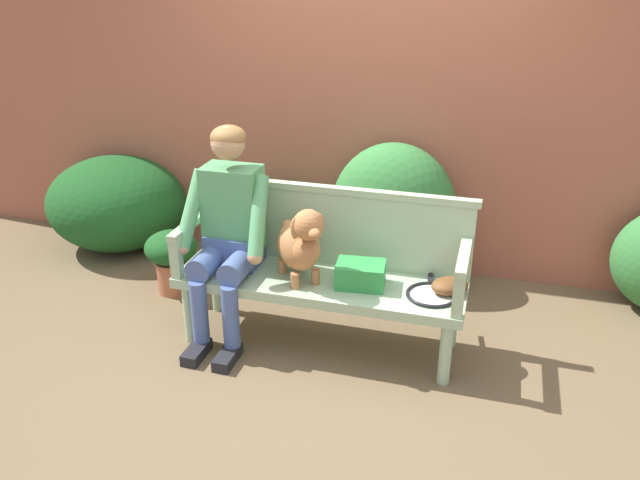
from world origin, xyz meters
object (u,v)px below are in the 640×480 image
(tennis_racket, at_px, (431,292))
(sports_bag, at_px, (361,274))
(dog_on_bench, at_px, (301,243))
(potted_plant, at_px, (172,256))
(garden_bench, at_px, (320,287))
(person_seated, at_px, (228,227))
(baseball_glove, at_px, (450,286))

(tennis_racket, height_order, sports_bag, sports_bag)
(dog_on_bench, height_order, tennis_racket, dog_on_bench)
(dog_on_bench, height_order, potted_plant, dog_on_bench)
(garden_bench, relative_size, dog_on_bench, 3.49)
(person_seated, relative_size, baseball_glove, 5.99)
(sports_bag, height_order, potted_plant, sports_bag)
(garden_bench, height_order, potted_plant, potted_plant)
(dog_on_bench, distance_m, potted_plant, 1.24)
(tennis_racket, bearing_deg, person_seated, -179.57)
(tennis_racket, bearing_deg, garden_bench, 179.52)
(person_seated, xyz_separation_m, potted_plant, (-0.62, 0.37, -0.44))
(tennis_racket, bearing_deg, potted_plant, 169.04)
(sports_bag, bearing_deg, person_seated, 179.86)
(garden_bench, relative_size, sports_bag, 6.13)
(person_seated, bearing_deg, dog_on_bench, -5.99)
(tennis_racket, relative_size, baseball_glove, 2.62)
(dog_on_bench, bearing_deg, garden_bench, 33.79)
(person_seated, relative_size, potted_plant, 2.89)
(person_seated, xyz_separation_m, tennis_racket, (1.22, 0.01, -0.26))
(potted_plant, bearing_deg, person_seated, -30.63)
(sports_bag, bearing_deg, potted_plant, 165.59)
(tennis_racket, bearing_deg, dog_on_bench, -175.57)
(garden_bench, distance_m, baseball_glove, 0.76)
(dog_on_bench, xyz_separation_m, baseball_glove, (0.85, 0.10, -0.20))
(sports_bag, bearing_deg, dog_on_bench, -172.18)
(person_seated, xyz_separation_m, sports_bag, (0.81, -0.00, -0.20))
(person_seated, height_order, sports_bag, person_seated)
(dog_on_bench, distance_m, baseball_glove, 0.88)
(garden_bench, xyz_separation_m, dog_on_bench, (-0.10, -0.06, 0.30))
(dog_on_bench, xyz_separation_m, potted_plant, (-1.09, 0.41, -0.42))
(garden_bench, bearing_deg, potted_plant, 163.47)
(garden_bench, bearing_deg, tennis_racket, -0.48)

